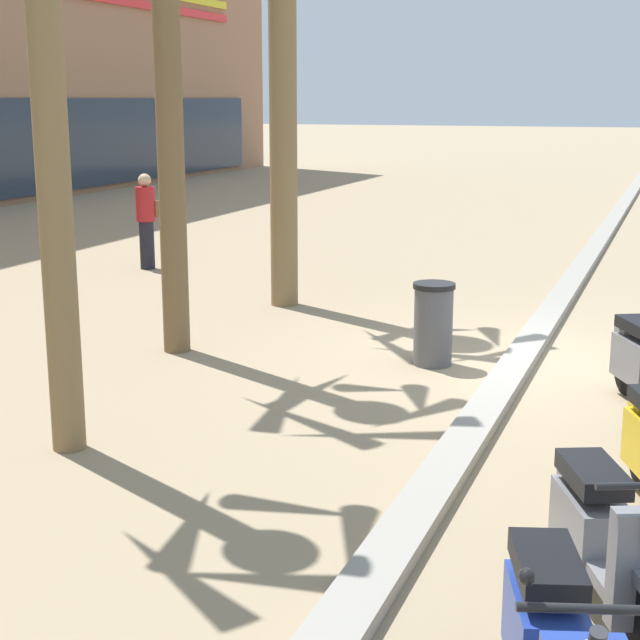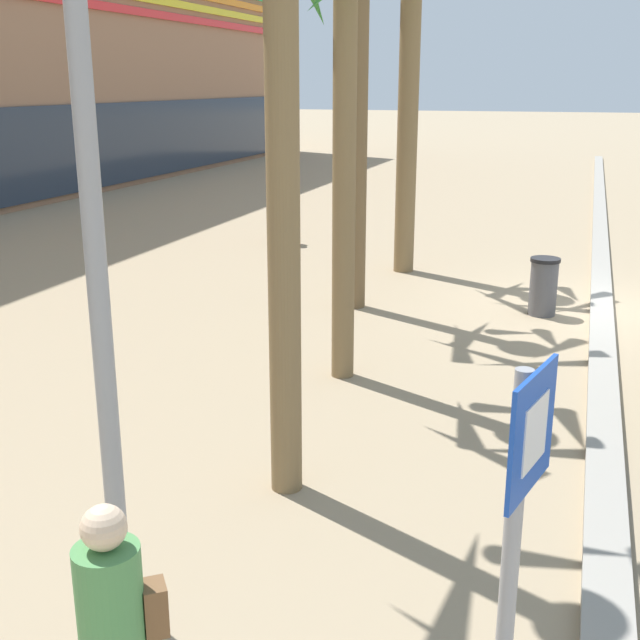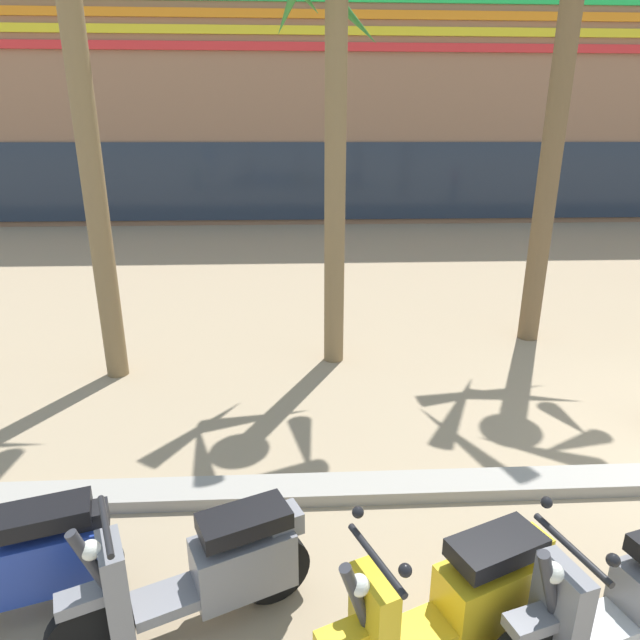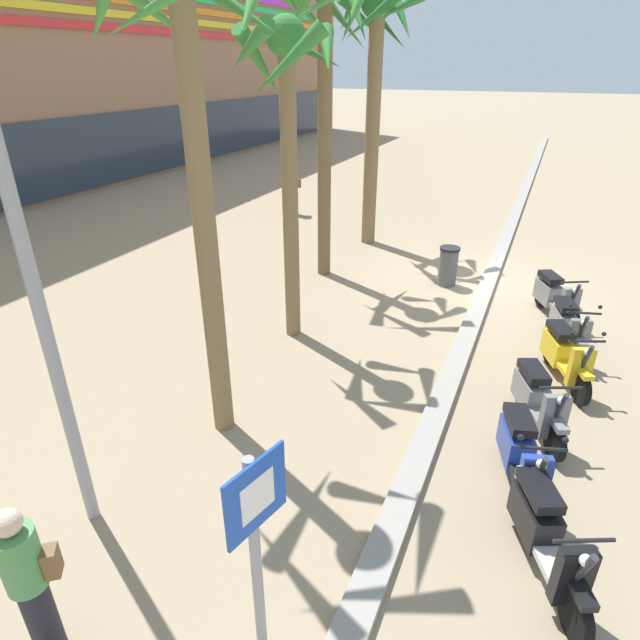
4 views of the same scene
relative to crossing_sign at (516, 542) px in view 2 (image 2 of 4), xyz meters
The scene contains 8 objects.
ground_plane 10.21m from the crossing_sign, ahead, with size 200.00×200.00×0.00m, color #9E896B.
curb_strip 10.20m from the crossing_sign, ahead, with size 60.00×0.36×0.12m, color gray.
crossing_sign is the anchor object (origin of this frame).
palm_tree_near_sign 12.98m from the crossing_sign, 14.87° to the left, with size 2.30×2.40×6.69m.
palm_tree_by_mall_entrance 6.99m from the crossing_sign, 24.21° to the left, with size 2.03×2.04×5.55m.
pedestrian_by_palm_tree 15.66m from the crossing_sign, 25.45° to the left, with size 0.41×0.44×1.70m.
litter_bin 9.72m from the crossing_sign, ahead, with size 0.48×0.48×0.95m.
street_lamp 3.57m from the crossing_sign, 75.44° to the left, with size 0.36×0.36×5.94m.
Camera 2 is at (-13.69, 0.39, 3.66)m, focal length 45.31 mm.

